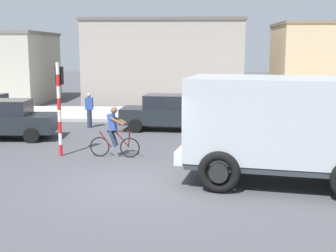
# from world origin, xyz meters

# --- Properties ---
(ground_plane) EXTENTS (120.00, 120.00, 0.00)m
(ground_plane) POSITION_xyz_m (0.00, 0.00, 0.00)
(ground_plane) COLOR #4C4C51
(sidewalk_far) EXTENTS (80.00, 5.00, 0.16)m
(sidewalk_far) POSITION_xyz_m (0.00, 13.00, 0.08)
(sidewalk_far) COLOR #ADADA8
(sidewalk_far) RESTS_ON ground
(truck_foreground) EXTENTS (5.79, 3.59, 2.90)m
(truck_foreground) POSITION_xyz_m (4.05, 0.32, 1.67)
(truck_foreground) COLOR #B2B7BC
(truck_foreground) RESTS_ON ground
(cyclist) EXTENTS (1.73, 0.51, 1.72)m
(cyclist) POSITION_xyz_m (-1.05, 3.17, 0.86)
(cyclist) COLOR black
(cyclist) RESTS_ON ground
(traffic_light_pole) EXTENTS (0.24, 0.43, 3.20)m
(traffic_light_pole) POSITION_xyz_m (-2.92, 3.32, 2.07)
(traffic_light_pole) COLOR red
(traffic_light_pole) RESTS_ON ground
(car_white_mid) EXTENTS (4.13, 2.15, 1.60)m
(car_white_mid) POSITION_xyz_m (0.50, 8.46, 0.82)
(car_white_mid) COLOR #1E2328
(car_white_mid) RESTS_ON ground
(car_far_side) EXTENTS (4.09, 2.05, 1.60)m
(car_far_side) POSITION_xyz_m (-5.99, 6.13, 0.82)
(car_far_side) COLOR #1E2328
(car_far_side) RESTS_ON ground
(pedestrian_near_kerb) EXTENTS (0.34, 0.22, 1.62)m
(pedestrian_near_kerb) POSITION_xyz_m (-3.12, 8.89, 0.85)
(pedestrian_near_kerb) COLOR #2D334C
(pedestrian_near_kerb) RESTS_ON ground
(building_mid_block) EXTENTS (10.64, 7.44, 5.58)m
(building_mid_block) POSITION_xyz_m (-0.22, 20.75, 2.79)
(building_mid_block) COLOR #9E9389
(building_mid_block) RESTS_ON ground
(building_corner_right) EXTENTS (7.24, 5.73, 5.35)m
(building_corner_right) POSITION_xyz_m (11.08, 20.00, 2.68)
(building_corner_right) COLOR #D1B284
(building_corner_right) RESTS_ON ground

